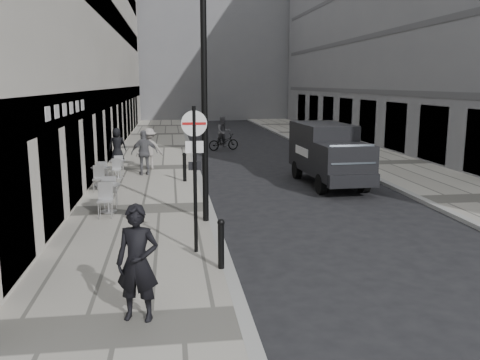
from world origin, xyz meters
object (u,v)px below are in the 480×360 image
object	(u,v)px
cyclist	(223,137)
sign_post	(195,160)
walking_man	(138,263)
lamppost	(204,91)
panel_van	(328,151)

from	to	relation	value
cyclist	sign_post	bearing A→B (deg)	-115.16
walking_man	cyclist	size ratio (longest dim) A/B	0.95
cyclist	lamppost	bearing A→B (deg)	-115.01
lamppost	walking_man	bearing A→B (deg)	-104.30
walking_man	cyclist	world-z (taller)	walking_man
sign_post	lamppost	size ratio (longest dim) A/B	0.51
sign_post	cyclist	world-z (taller)	sign_post
lamppost	cyclist	world-z (taller)	lamppost
walking_man	cyclist	bearing A→B (deg)	94.54
lamppost	cyclist	bearing A→B (deg)	82.25
sign_post	panel_van	distance (m)	9.38
lamppost	cyclist	size ratio (longest dim) A/B	3.19
sign_post	panel_van	size ratio (longest dim) A/B	0.66
walking_man	panel_van	size ratio (longest dim) A/B	0.38
sign_post	cyclist	size ratio (longest dim) A/B	1.64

